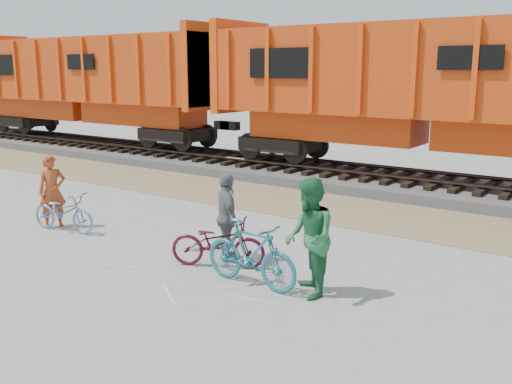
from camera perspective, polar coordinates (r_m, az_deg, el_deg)
ground at (r=10.78m, az=-7.30°, el=-7.24°), size 120.00×120.00×0.00m
gravel_strip at (r=15.11m, az=6.90°, el=-1.51°), size 120.00×3.00×0.02m
ballast_bed at (r=18.17m, az=12.19°, el=1.09°), size 120.00×4.00×0.30m
track at (r=18.11m, az=12.23°, el=2.09°), size 120.00×2.60×0.24m
hopper_car_left at (r=26.23m, az=-16.19°, el=10.51°), size 14.00×3.13×4.65m
hopper_car_center at (r=17.33m, az=17.22°, el=9.81°), size 14.00×3.13×4.65m
bicycle_blue at (r=13.44m, az=-18.70°, el=-1.90°), size 1.77×0.86×0.89m
bicycle_teal at (r=9.55m, az=-0.54°, el=-6.19°), size 1.88×0.61×1.12m
bicycle_maroon at (r=10.48m, az=-3.82°, el=-5.09°), size 1.84×1.30×0.92m
person_solo at (r=13.81m, az=-19.71°, el=0.08°), size 0.62×0.72×1.68m
person_man at (r=9.07m, az=5.35°, el=-4.59°), size 1.16×1.18×1.92m
person_woman at (r=10.73m, az=-2.92°, el=-2.54°), size 1.03×0.93×1.68m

